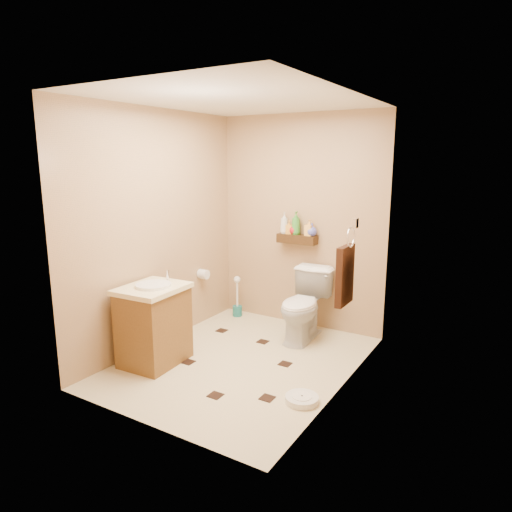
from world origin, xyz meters
The scene contains 20 objects.
ground centered at (0.00, 0.00, 0.00)m, with size 2.50×2.50×0.00m, color beige.
wall_back centered at (0.00, 1.25, 1.20)m, with size 2.00×0.04×2.40m, color tan.
wall_front centered at (0.00, -1.25, 1.20)m, with size 2.00×0.04×2.40m, color tan.
wall_left centered at (-1.00, 0.00, 1.20)m, with size 0.04×2.50×2.40m, color tan.
wall_right centered at (1.00, 0.00, 1.20)m, with size 0.04×2.50×2.40m, color tan.
ceiling centered at (0.00, 0.00, 2.40)m, with size 2.00×2.50×0.02m, color silver.
wall_shelf centered at (0.00, 1.17, 1.02)m, with size 0.46×0.14×0.10m, color #3E2610.
floor_accents centered at (0.00, -0.03, 0.00)m, with size 1.29×1.32×0.01m.
toilet centered at (0.26, 0.83, 0.38)m, with size 0.42×0.74×0.75m, color white.
vanity centered at (-0.70, -0.43, 0.39)m, with size 0.54×0.64×0.87m.
bathroom_scale centered at (0.82, -0.38, 0.03)m, with size 0.33×0.33×0.05m.
toilet_brush centered at (-0.75, 1.07, 0.18)m, with size 0.12×0.12×0.51m.
towel_ring centered at (0.91, 0.25, 0.95)m, with size 0.12×0.30×0.76m.
toilet_paper centered at (-0.94, 0.65, 0.60)m, with size 0.12×0.11×0.12m.
bottle_a centered at (-0.16, 1.17, 1.19)m, with size 0.09×0.09×0.24m, color beige.
bottle_b centered at (-0.10, 1.17, 1.15)m, with size 0.07×0.07×0.16m, color gold.
bottle_c centered at (-0.04, 1.17, 1.14)m, with size 0.11×0.11×0.14m, color red.
bottle_d centered at (-0.02, 1.17, 1.20)m, with size 0.10×0.10×0.26m, color #388A2E.
bottle_e centered at (0.15, 1.17, 1.16)m, with size 0.08×0.08×0.18m, color #F0B250.
bottle_f centered at (0.18, 1.17, 1.14)m, with size 0.11×0.11×0.14m, color #4951B8.
Camera 1 is at (2.22, -3.41, 1.90)m, focal length 32.00 mm.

